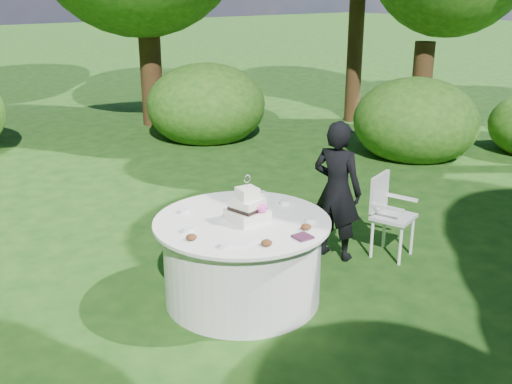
% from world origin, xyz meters
% --- Properties ---
extents(ground, '(80.00, 80.00, 0.00)m').
position_xyz_m(ground, '(0.00, 0.00, 0.00)').
color(ground, '#163D10').
rests_on(ground, ground).
extents(napkins, '(0.14, 0.14, 0.02)m').
position_xyz_m(napkins, '(0.19, -0.61, 0.78)').
color(napkins, '#411C33').
rests_on(napkins, table).
extents(feather_plume, '(0.48, 0.07, 0.01)m').
position_xyz_m(feather_plume, '(-0.22, -0.47, 0.78)').
color(feather_plume, white).
rests_on(feather_plume, table).
extents(guest, '(0.52, 0.62, 1.46)m').
position_xyz_m(guest, '(1.29, 0.19, 0.73)').
color(guest, black).
rests_on(guest, ground).
extents(table, '(1.56, 1.56, 0.77)m').
position_xyz_m(table, '(0.00, 0.00, 0.39)').
color(table, silver).
rests_on(table, ground).
extents(cake, '(0.32, 0.32, 0.42)m').
position_xyz_m(cake, '(0.04, -0.04, 0.88)').
color(cake, white).
rests_on(cake, table).
extents(chair, '(0.49, 0.49, 0.87)m').
position_xyz_m(chair, '(1.76, -0.09, 0.51)').
color(chair, silver).
rests_on(chair, ground).
extents(votives, '(1.16, 0.94, 0.04)m').
position_xyz_m(votives, '(0.04, 0.04, 0.79)').
color(votives, white).
rests_on(votives, table).
extents(petal_cups, '(1.03, 1.09, 0.05)m').
position_xyz_m(petal_cups, '(-0.01, -0.18, 0.79)').
color(petal_cups, '#562D16').
rests_on(petal_cups, table).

